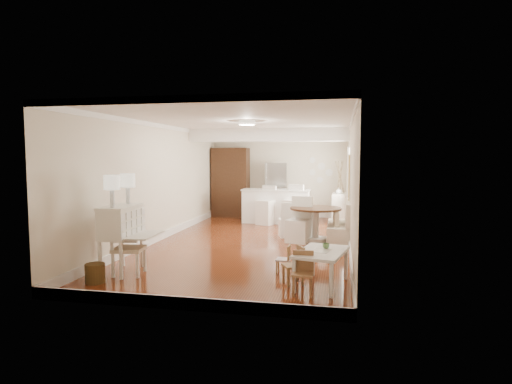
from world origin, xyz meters
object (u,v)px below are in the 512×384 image
(kids_chair_c, at_px, (303,273))
(sideboard, at_px, (339,208))
(kids_chair_b, at_px, (283,259))
(slip_chair_near, at_px, (299,220))
(wicker_basket, at_px, (95,273))
(pantry_cabinet, at_px, (231,182))
(bar_stool_right, at_px, (293,205))
(slip_chair_far, at_px, (288,219))
(breakfast_counter, at_px, (276,206))
(fridge, at_px, (287,191))
(bar_stool_left, at_px, (266,205))
(dining_table, at_px, (316,225))
(secretary_bureau, at_px, (122,239))
(kids_table, at_px, (321,268))
(gustavian_armchair, at_px, (129,248))
(kids_chair_a, at_px, (293,265))

(kids_chair_c, xyz_separation_m, sideboard, (0.49, 6.97, 0.13))
(kids_chair_b, xyz_separation_m, slip_chair_near, (0.00, 2.76, 0.29))
(wicker_basket, relative_size, pantry_cabinet, 0.14)
(kids_chair_c, bearing_deg, bar_stool_right, 95.90)
(slip_chair_far, height_order, breakfast_counter, breakfast_counter)
(bar_stool_right, bearing_deg, slip_chair_far, -68.55)
(breakfast_counter, bearing_deg, sideboard, 9.58)
(kids_chair_b, relative_size, fridge, 0.28)
(sideboard, bearing_deg, breakfast_counter, -168.48)
(bar_stool_left, bearing_deg, dining_table, -33.61)
(kids_chair_c, distance_m, slip_chair_near, 3.88)
(slip_chair_near, xyz_separation_m, bar_stool_left, (-1.22, 2.43, 0.04))
(dining_table, xyz_separation_m, pantry_cabinet, (-3.06, 3.79, 0.74))
(kids_chair_b, relative_size, slip_chair_near, 0.47)
(secretary_bureau, distance_m, sideboard, 7.37)
(kids_chair_b, xyz_separation_m, slip_chair_far, (-0.34, 3.38, 0.19))
(dining_table, distance_m, slip_chair_near, 0.42)
(slip_chair_far, relative_size, sideboard, 0.93)
(kids_chair_b, bearing_deg, secretary_bureau, -77.99)
(secretary_bureau, height_order, kids_table, secretary_bureau)
(wicker_basket, height_order, slip_chair_far, slip_chair_far)
(kids_chair_c, bearing_deg, gustavian_armchair, 168.93)
(secretary_bureau, height_order, bar_stool_left, secretary_bureau)
(secretary_bureau, height_order, breakfast_counter, secretary_bureau)
(slip_chair_far, relative_size, fridge, 0.49)
(kids_table, bearing_deg, slip_chair_near, 101.43)
(bar_stool_left, xyz_separation_m, bar_stool_right, (0.81, 0.03, 0.02))
(slip_chair_far, xyz_separation_m, bar_stool_right, (-0.07, 1.84, 0.16))
(slip_chair_near, distance_m, bar_stool_right, 2.49)
(kids_chair_a, height_order, kids_chair_b, kids_chair_a)
(kids_chair_a, height_order, pantry_cabinet, pantry_cabinet)
(pantry_cabinet, bearing_deg, gustavian_armchair, -89.31)
(slip_chair_far, bearing_deg, gustavian_armchair, 43.09)
(secretary_bureau, distance_m, breakfast_counter, 6.31)
(bar_stool_left, distance_m, bar_stool_right, 0.81)
(kids_chair_c, distance_m, dining_table, 3.94)
(gustavian_armchair, distance_m, bar_stool_right, 6.21)
(slip_chair_far, xyz_separation_m, fridge, (-0.44, 3.22, 0.46))
(wicker_basket, height_order, sideboard, sideboard)
(kids_table, distance_m, kids_chair_c, 0.55)
(pantry_cabinet, bearing_deg, bar_stool_left, -44.68)
(secretary_bureau, bearing_deg, wicker_basket, -102.45)
(slip_chair_far, xyz_separation_m, sideboard, (1.26, 2.49, 0.01))
(kids_chair_c, bearing_deg, secretary_bureau, 167.74)
(gustavian_armchair, bearing_deg, bar_stool_left, -22.86)
(slip_chair_near, xyz_separation_m, slip_chair_far, (-0.34, 0.62, -0.10))
(slip_chair_near, bearing_deg, dining_table, 26.79)
(fridge, bearing_deg, bar_stool_left, -107.51)
(slip_chair_near, bearing_deg, kids_chair_c, -69.17)
(kids_chair_c, relative_size, dining_table, 0.53)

